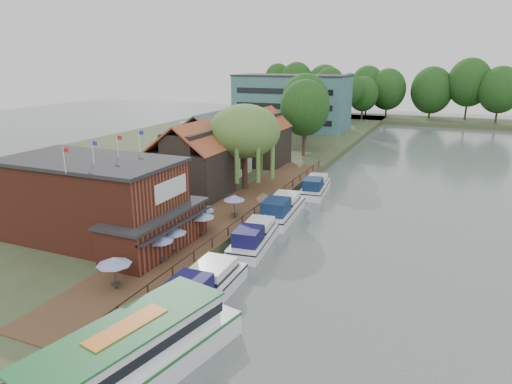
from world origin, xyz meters
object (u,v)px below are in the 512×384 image
at_px(willow, 245,148).
at_px(umbrella_3, 201,224).
at_px(cottage_a, 191,160).
at_px(hotel_block, 292,102).
at_px(cottage_b, 210,144).
at_px(cruiser_1, 254,234).
at_px(swan, 107,354).
at_px(cruiser_0, 202,285).
at_px(cruiser_3, 315,184).
at_px(pub, 111,202).
at_px(umbrella_5, 234,206).
at_px(cruiser_2, 281,206).
at_px(umbrella_2, 173,240).
at_px(umbrella_0, 115,273).
at_px(cottage_c, 262,136).
at_px(umbrella_4, 202,217).
at_px(tour_boat, 117,361).
at_px(umbrella_1, 160,249).

bearing_deg(willow, umbrella_3, -79.04).
bearing_deg(cottage_a, hotel_block, 97.13).
bearing_deg(cottage_b, willow, -33.69).
height_order(cruiser_1, swan, cruiser_1).
relative_size(hotel_block, cruiser_0, 2.40).
xyz_separation_m(cruiser_1, cruiser_3, (0.22, 18.98, -0.01)).
relative_size(pub, umbrella_5, 8.42).
height_order(hotel_block, cruiser_2, hotel_block).
height_order(umbrella_2, cruiser_1, umbrella_2).
height_order(umbrella_0, cruiser_0, umbrella_0).
relative_size(hotel_block, cottage_c, 2.99).
height_order(umbrella_0, swan, umbrella_0).
relative_size(cottage_a, cruiser_2, 0.81).
relative_size(cottage_b, umbrella_5, 4.04).
xyz_separation_m(umbrella_4, cruiser_1, (5.08, 0.51, -1.11)).
bearing_deg(cruiser_3, cottage_a, -146.13).
bearing_deg(cruiser_2, cruiser_0, -91.29).
distance_m(cottage_a, cruiser_1, 15.38).
relative_size(umbrella_0, cruiser_2, 0.23).
xyz_separation_m(willow, cruiser_1, (7.33, -13.94, -5.03)).
height_order(willow, swan, willow).
xyz_separation_m(cruiser_0, swan, (-1.89, -7.71, -1.08)).
distance_m(umbrella_0, umbrella_3, 10.85).
bearing_deg(umbrella_3, tour_boat, -73.39).
bearing_deg(umbrella_1, umbrella_3, 88.78).
height_order(umbrella_1, cruiser_2, umbrella_1).
relative_size(pub, cruiser_1, 2.05).
xyz_separation_m(cottage_b, swan, (13.51, -37.15, -5.03)).
xyz_separation_m(cottage_a, umbrella_0, (7.02, -21.99, -2.96)).
height_order(umbrella_5, tour_boat, umbrella_5).
bearing_deg(willow, umbrella_0, -84.66).
xyz_separation_m(willow, swan, (6.01, -32.15, -5.99)).
distance_m(umbrella_0, umbrella_5, 16.70).
distance_m(umbrella_0, cruiser_2, 21.77).
xyz_separation_m(cottage_a, umbrella_3, (7.63, -11.15, -2.96)).
distance_m(hotel_block, willow, 52.29).
distance_m(cruiser_1, tour_boat, 20.09).
xyz_separation_m(cottage_b, cruiser_1, (14.83, -18.94, -4.07)).
bearing_deg(cottage_a, cottage_b, 106.70).
distance_m(umbrella_3, tour_boat, 18.63).
height_order(pub, umbrella_0, pub).
relative_size(willow, umbrella_3, 4.39).
height_order(umbrella_1, umbrella_5, same).
bearing_deg(umbrella_2, umbrella_0, -93.31).
xyz_separation_m(pub, swan, (9.51, -12.15, -4.43)).
distance_m(cottage_a, umbrella_1, 19.05).
xyz_separation_m(cottage_c, umbrella_5, (7.06, -24.32, -2.96)).
xyz_separation_m(pub, umbrella_1, (6.50, -2.26, -2.36)).
bearing_deg(cottage_c, cruiser_0, -73.47).
bearing_deg(cottage_a, umbrella_5, -33.44).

